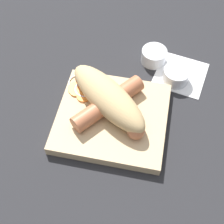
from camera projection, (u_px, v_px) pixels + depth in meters
name	position (u px, v px, depth m)	size (l,w,h in m)	color
ground_plane	(112.00, 121.00, 0.62)	(3.00, 3.00, 0.00)	#232326
food_tray	(112.00, 118.00, 0.61)	(0.21, 0.19, 0.02)	tan
bread_roll	(108.00, 97.00, 0.59)	(0.19, 0.17, 0.06)	tan
sausage	(108.00, 103.00, 0.59)	(0.16, 0.14, 0.03)	#B26642
pickled_veggies	(82.00, 89.00, 0.63)	(0.06, 0.07, 0.00)	#F99E4C
napkin	(180.00, 74.00, 0.68)	(0.12, 0.12, 0.00)	white
condiment_cup_near	(176.00, 76.00, 0.66)	(0.06, 0.06, 0.03)	silver
condiment_cup_far	(154.00, 57.00, 0.69)	(0.06, 0.06, 0.03)	silver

